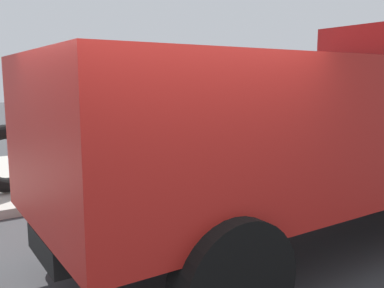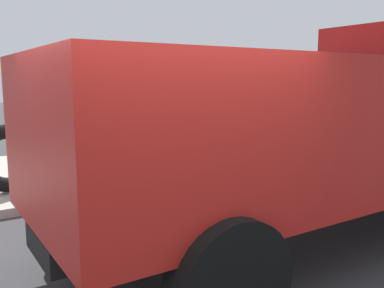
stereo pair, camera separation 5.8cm
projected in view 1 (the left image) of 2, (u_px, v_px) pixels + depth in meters
name	position (u px, v px, depth m)	size (l,w,h in m)	color
sidewalk_curb	(14.00, 178.00, 8.97)	(36.00, 5.00, 0.15)	#ADA89E
fire_hydrant	(22.00, 162.00, 8.04)	(0.25, 0.55, 0.85)	yellow
loose_tire	(7.00, 158.00, 7.50)	(1.21, 1.21, 0.26)	black
dump_truck_red	(322.00, 121.00, 5.59)	(7.04, 2.90, 3.00)	red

